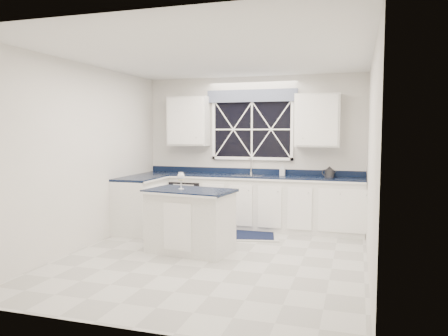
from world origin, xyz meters
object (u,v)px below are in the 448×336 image
(dishwasher, at_px, (190,202))
(island, at_px, (190,220))
(kettle, at_px, (329,172))
(soap_bottle, at_px, (282,170))
(faucet, at_px, (251,166))
(wine_glass, at_px, (181,177))

(dishwasher, distance_m, island, 1.87)
(kettle, xyz_separation_m, soap_bottle, (-0.81, 0.05, 0.02))
(island, bearing_deg, faucet, 85.74)
(island, xyz_separation_m, soap_bottle, (1.00, 1.89, 0.59))
(soap_bottle, bearing_deg, wine_glass, -120.98)
(wine_glass, distance_m, soap_bottle, 2.20)
(faucet, xyz_separation_m, island, (-0.42, -1.93, -0.65))
(island, distance_m, soap_bottle, 2.22)
(dishwasher, bearing_deg, kettle, 2.35)
(soap_bottle, bearing_deg, kettle, -3.61)
(faucet, height_order, island, faucet)
(kettle, height_order, wine_glass, wine_glass)
(dishwasher, distance_m, soap_bottle, 1.80)
(faucet, relative_size, island, 0.23)
(kettle, bearing_deg, soap_bottle, -164.84)
(island, relative_size, kettle, 5.11)
(dishwasher, height_order, wine_glass, wine_glass)
(dishwasher, distance_m, faucet, 1.31)
(dishwasher, bearing_deg, faucet, 10.02)
(kettle, distance_m, wine_glass, 2.68)
(kettle, bearing_deg, wine_glass, -117.80)
(faucet, bearing_deg, island, -102.19)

